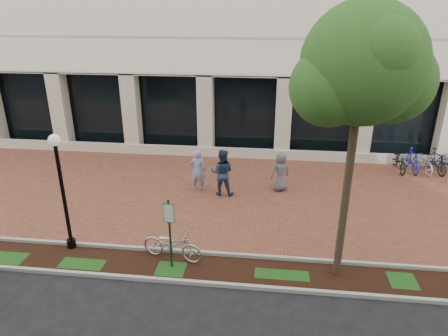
# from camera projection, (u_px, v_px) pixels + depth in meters

# --- Properties ---
(ground) EXTENTS (120.00, 120.00, 0.00)m
(ground) POSITION_uv_depth(u_px,v_px,m) (235.00, 195.00, 16.87)
(ground) COLOR black
(ground) RESTS_ON ground
(brick_plaza) EXTENTS (40.00, 9.00, 0.01)m
(brick_plaza) POSITION_uv_depth(u_px,v_px,m) (235.00, 194.00, 16.86)
(brick_plaza) COLOR brown
(brick_plaza) RESTS_ON ground
(planting_strip) EXTENTS (40.00, 1.50, 0.01)m
(planting_strip) POSITION_uv_depth(u_px,v_px,m) (219.00, 270.00, 12.03)
(planting_strip) COLOR black
(planting_strip) RESTS_ON ground
(curb_plaza_side) EXTENTS (40.00, 0.12, 0.12)m
(curb_plaza_side) POSITION_uv_depth(u_px,v_px,m) (222.00, 254.00, 12.70)
(curb_plaza_side) COLOR #A8A99F
(curb_plaza_side) RESTS_ON ground
(curb_street_side) EXTENTS (40.00, 0.12, 0.12)m
(curb_street_side) POSITION_uv_depth(u_px,v_px,m) (215.00, 284.00, 11.32)
(curb_street_side) COLOR #A8A99F
(curb_street_side) RESTS_ON ground
(parking_sign) EXTENTS (0.34, 0.07, 2.27)m
(parking_sign) POSITION_uv_depth(u_px,v_px,m) (169.00, 225.00, 11.63)
(parking_sign) COLOR #133518
(parking_sign) RESTS_ON ground
(lamppost) EXTENTS (0.36, 0.36, 3.89)m
(lamppost) POSITION_uv_depth(u_px,v_px,m) (62.00, 186.00, 12.35)
(lamppost) COLOR black
(lamppost) RESTS_ON ground
(street_tree) EXTENTS (3.64, 3.03, 7.61)m
(street_tree) POSITION_uv_depth(u_px,v_px,m) (363.00, 72.00, 9.69)
(street_tree) COLOR #4D3C2C
(street_tree) RESTS_ON ground
(locked_bicycle) EXTENTS (2.09, 1.10, 1.05)m
(locked_bicycle) POSITION_uv_depth(u_px,v_px,m) (172.00, 244.00, 12.38)
(locked_bicycle) COLOR silver
(locked_bicycle) RESTS_ON ground
(pedestrian_left) EXTENTS (0.68, 0.46, 1.83)m
(pedestrian_left) POSITION_uv_depth(u_px,v_px,m) (198.00, 170.00, 16.96)
(pedestrian_left) COLOR #8896CA
(pedestrian_left) RESTS_ON ground
(pedestrian_mid) EXTENTS (0.98, 0.77, 1.99)m
(pedestrian_mid) POSITION_uv_depth(u_px,v_px,m) (222.00, 172.00, 16.52)
(pedestrian_mid) COLOR navy
(pedestrian_mid) RESTS_ON ground
(pedestrian_right) EXTENTS (1.00, 0.88, 1.71)m
(pedestrian_right) POSITION_uv_depth(u_px,v_px,m) (281.00, 172.00, 16.98)
(pedestrian_right) COLOR #5C5B60
(pedestrian_right) RESTS_ON ground
(bollard) EXTENTS (0.12, 0.12, 0.86)m
(bollard) POSITION_uv_depth(u_px,v_px,m) (448.00, 175.00, 17.72)
(bollard) COLOR silver
(bollard) RESTS_ON ground
(bike_rack_cluster) EXTENTS (3.59, 2.01, 1.11)m
(bike_rack_cluster) POSITION_uv_depth(u_px,v_px,m) (429.00, 161.00, 19.03)
(bike_rack_cluster) COLOR black
(bike_rack_cluster) RESTS_ON ground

